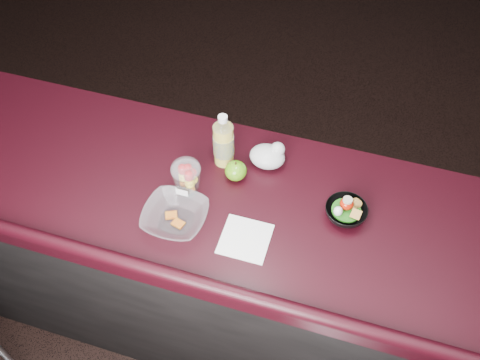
{
  "coord_description": "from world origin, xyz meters",
  "views": [
    {
      "loc": [
        0.38,
        -0.76,
        2.52
      ],
      "look_at": [
        0.04,
        0.33,
        1.1
      ],
      "focal_mm": 40.0,
      "sensor_mm": 36.0,
      "label": 1
    }
  ],
  "objects_px": {
    "lemonade_bottle": "(224,143)",
    "fruit_cup": "(187,177)",
    "green_apple": "(236,171)",
    "takeout_bowl": "(175,216)",
    "snack_bowl": "(346,211)"
  },
  "relations": [
    {
      "from": "lemonade_bottle",
      "to": "takeout_bowl",
      "type": "height_order",
      "value": "lemonade_bottle"
    },
    {
      "from": "snack_bowl",
      "to": "takeout_bowl",
      "type": "distance_m",
      "value": 0.58
    },
    {
      "from": "green_apple",
      "to": "takeout_bowl",
      "type": "relative_size",
      "value": 0.38
    },
    {
      "from": "lemonade_bottle",
      "to": "green_apple",
      "type": "bearing_deg",
      "value": -43.54
    },
    {
      "from": "fruit_cup",
      "to": "snack_bowl",
      "type": "distance_m",
      "value": 0.55
    },
    {
      "from": "lemonade_bottle",
      "to": "fruit_cup",
      "type": "distance_m",
      "value": 0.19
    },
    {
      "from": "green_apple",
      "to": "takeout_bowl",
      "type": "xyz_separation_m",
      "value": [
        -0.14,
        -0.24,
        -0.01
      ]
    },
    {
      "from": "fruit_cup",
      "to": "green_apple",
      "type": "relative_size",
      "value": 1.81
    },
    {
      "from": "green_apple",
      "to": "takeout_bowl",
      "type": "height_order",
      "value": "green_apple"
    },
    {
      "from": "fruit_cup",
      "to": "takeout_bowl",
      "type": "distance_m",
      "value": 0.14
    },
    {
      "from": "fruit_cup",
      "to": "snack_bowl",
      "type": "height_order",
      "value": "fruit_cup"
    },
    {
      "from": "snack_bowl",
      "to": "takeout_bowl",
      "type": "xyz_separation_m",
      "value": [
        -0.54,
        -0.19,
        -0.0
      ]
    },
    {
      "from": "fruit_cup",
      "to": "green_apple",
      "type": "bearing_deg",
      "value": 37.06
    },
    {
      "from": "green_apple",
      "to": "snack_bowl",
      "type": "bearing_deg",
      "value": -7.29
    },
    {
      "from": "fruit_cup",
      "to": "green_apple",
      "type": "height_order",
      "value": "fruit_cup"
    }
  ]
}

